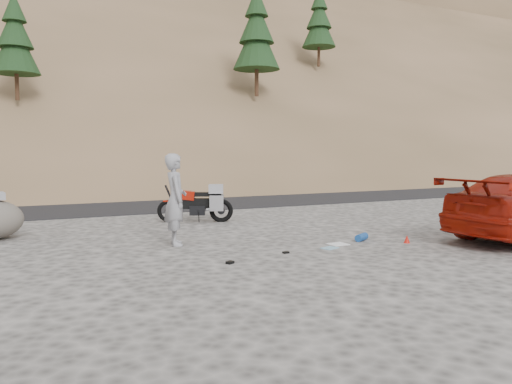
% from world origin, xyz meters
% --- Properties ---
extents(ground, '(140.00, 140.00, 0.00)m').
position_xyz_m(ground, '(0.00, 0.00, 0.00)').
color(ground, '#474542').
rests_on(ground, ground).
extents(road, '(120.00, 7.00, 0.05)m').
position_xyz_m(road, '(0.00, 9.00, 0.00)').
color(road, black).
rests_on(road, ground).
extents(hillside, '(120.00, 73.00, 46.72)m').
position_xyz_m(hillside, '(-0.05, 40.88, 11.08)').
color(hillside, brown).
rests_on(hillside, ground).
extents(motorcycle, '(2.01, 1.09, 1.27)m').
position_xyz_m(motorcycle, '(0.40, 3.19, 0.54)').
color(motorcycle, black).
rests_on(motorcycle, ground).
extents(man, '(0.57, 0.78, 1.95)m').
position_xyz_m(man, '(-1.19, 0.13, 0.00)').
color(man, '#939398').
rests_on(man, ground).
extents(gear_white_cloth, '(0.41, 0.37, 0.01)m').
position_xyz_m(gear_white_cloth, '(1.95, -1.35, 0.01)').
color(gear_white_cloth, white).
rests_on(gear_white_cloth, ground).
extents(gear_blue_mat, '(0.44, 0.34, 0.16)m').
position_xyz_m(gear_blue_mat, '(2.69, -1.23, 0.08)').
color(gear_blue_mat, navy).
rests_on(gear_blue_mat, ground).
extents(gear_funnel, '(0.16, 0.16, 0.17)m').
position_xyz_m(gear_funnel, '(3.40, -1.88, 0.09)').
color(gear_funnel, red).
rests_on(gear_funnel, ground).
extents(gear_glove_a, '(0.12, 0.09, 0.03)m').
position_xyz_m(gear_glove_a, '(0.49, -1.67, 0.02)').
color(gear_glove_a, black).
rests_on(gear_glove_a, ground).
extents(gear_glove_b, '(0.17, 0.15, 0.05)m').
position_xyz_m(gear_glove_b, '(-0.85, -2.03, 0.02)').
color(gear_glove_b, black).
rests_on(gear_glove_b, ground).
extents(gear_blue_cloth, '(0.40, 0.35, 0.01)m').
position_xyz_m(gear_blue_cloth, '(1.55, -1.64, 0.01)').
color(gear_blue_cloth, '#7CA9C0').
rests_on(gear_blue_cloth, ground).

